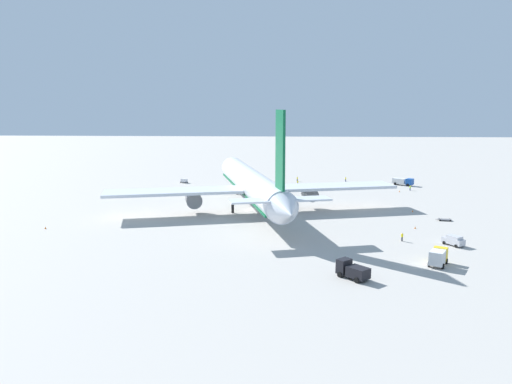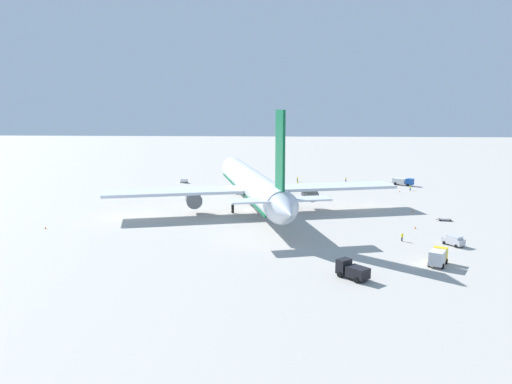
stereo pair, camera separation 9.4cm
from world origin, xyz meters
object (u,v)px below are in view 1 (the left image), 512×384
(airliner, at_px, (252,184))
(traffic_cone_0, at_px, (415,227))
(service_truck_0, at_px, (352,270))
(service_truck_2, at_px, (438,257))
(traffic_cone_2, at_px, (45,228))
(traffic_cone_3, at_px, (379,184))
(ground_worker_4, at_px, (297,179))
(traffic_cone_1, at_px, (399,191))
(ground_worker_3, at_px, (402,237))
(service_van, at_px, (454,240))
(ground_worker_2, at_px, (346,179))
(baggage_cart_1, at_px, (376,186))
(ground_worker_1, at_px, (410,188))
(baggage_cart_2, at_px, (445,220))
(traffic_cone_4, at_px, (413,211))
(service_truck_1, at_px, (403,181))
(baggage_cart_0, at_px, (184,181))
(ground_worker_0, at_px, (298,183))

(airliner, height_order, traffic_cone_0, airliner)
(service_truck_0, distance_m, service_truck_2, 16.99)
(traffic_cone_0, distance_m, traffic_cone_2, 80.89)
(traffic_cone_3, bearing_deg, ground_worker_4, 75.47)
(airliner, xyz_separation_m, traffic_cone_1, (30.23, -43.94, -6.50))
(traffic_cone_3, bearing_deg, traffic_cone_1, -164.19)
(airliner, relative_size, ground_worker_3, 43.82)
(service_van, distance_m, ground_worker_2, 81.94)
(traffic_cone_0, bearing_deg, baggage_cart_1, -1.63)
(service_van, distance_m, ground_worker_1, 63.93)
(service_truck_0, xyz_separation_m, traffic_cone_2, (28.39, 62.73, -1.09))
(baggage_cart_2, bearing_deg, ground_worker_3, 143.05)
(traffic_cone_3, bearing_deg, traffic_cone_2, 127.76)
(baggage_cart_2, bearing_deg, baggage_cart_1, 8.40)
(traffic_cone_0, bearing_deg, service_van, -163.22)
(ground_worker_3, height_order, traffic_cone_1, ground_worker_3)
(service_van, bearing_deg, traffic_cone_4, 0.28)
(ground_worker_4, height_order, traffic_cone_4, ground_worker_4)
(service_truck_2, bearing_deg, traffic_cone_1, -7.60)
(airliner, relative_size, traffic_cone_3, 137.95)
(service_truck_1, bearing_deg, baggage_cart_1, 109.93)
(baggage_cart_0, bearing_deg, traffic_cone_3, -91.20)
(airliner, bearing_deg, ground_worker_0, -16.92)
(ground_worker_4, bearing_deg, traffic_cone_1, -123.05)
(ground_worker_2, height_order, ground_worker_4, ground_worker_4)
(ground_worker_1, bearing_deg, service_van, 173.61)
(baggage_cart_0, height_order, traffic_cone_2, baggage_cart_0)
(service_truck_2, distance_m, ground_worker_2, 93.94)
(service_truck_1, distance_m, ground_worker_1, 10.30)
(ground_worker_3, xyz_separation_m, traffic_cone_0, (10.57, -5.24, -0.61))
(traffic_cone_4, bearing_deg, ground_worker_4, 29.12)
(ground_worker_0, bearing_deg, traffic_cone_3, -87.09)
(traffic_cone_3, bearing_deg, ground_worker_1, -142.46)
(traffic_cone_1, xyz_separation_m, traffic_cone_4, (-29.74, 3.26, 0.00))
(traffic_cone_4, bearing_deg, airliner, 90.69)
(ground_worker_2, xyz_separation_m, ground_worker_3, (-78.66, -1.78, 0.07))
(service_truck_2, relative_size, ground_worker_4, 3.24)
(airliner, relative_size, traffic_cone_0, 137.95)
(service_van, xyz_separation_m, baggage_cart_1, (70.37, 2.33, -0.76))
(airliner, relative_size, service_van, 16.90)
(airliner, height_order, ground_worker_2, airliner)
(service_truck_0, distance_m, service_truck_1, 98.19)
(traffic_cone_3, bearing_deg, baggage_cart_1, 152.08)
(traffic_cone_0, xyz_separation_m, traffic_cone_2, (-4.67, 80.76, 0.00))
(service_truck_2, xyz_separation_m, traffic_cone_1, (73.10, -9.76, -1.28))
(service_van, xyz_separation_m, traffic_cone_3, (73.60, 0.61, -0.76))
(baggage_cart_2, relative_size, ground_worker_2, 2.27)
(service_truck_1, height_order, ground_worker_1, service_truck_1)
(ground_worker_0, bearing_deg, traffic_cone_0, -157.81)
(service_truck_0, bearing_deg, ground_worker_4, 3.41)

